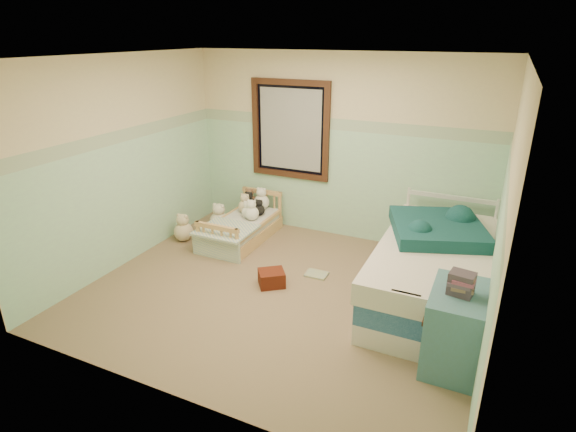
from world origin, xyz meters
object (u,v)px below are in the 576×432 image
at_px(dresser, 454,328).
at_px(floor_book, 316,274).
at_px(twin_bed_frame, 431,292).
at_px(toddler_bed_frame, 242,234).
at_px(plush_floor_tan, 184,232).
at_px(red_pillow, 272,278).
at_px(plush_floor_cream, 219,221).

xyz_separation_m(dresser, floor_book, (-1.65, 0.97, -0.34)).
height_order(twin_bed_frame, dresser, dresser).
relative_size(toddler_bed_frame, plush_floor_tan, 4.85).
xyz_separation_m(toddler_bed_frame, red_pillow, (0.95, -0.96, 0.01)).
bearing_deg(plush_floor_tan, floor_book, -4.26).
xyz_separation_m(plush_floor_cream, plush_floor_tan, (-0.26, -0.51, -0.01)).
distance_m(toddler_bed_frame, plush_floor_tan, 0.81).
height_order(toddler_bed_frame, plush_floor_tan, plush_floor_tan).
distance_m(twin_bed_frame, dresser, 1.04).
height_order(toddler_bed_frame, plush_floor_cream, plush_floor_cream).
height_order(twin_bed_frame, red_pillow, twin_bed_frame).
distance_m(plush_floor_tan, twin_bed_frame, 3.38).
relative_size(dresser, red_pillow, 2.49).
bearing_deg(dresser, red_pillow, 165.14).
relative_size(plush_floor_cream, red_pillow, 0.98).
bearing_deg(dresser, plush_floor_tan, 163.07).
bearing_deg(plush_floor_tan, dresser, -16.93).
relative_size(red_pillow, floor_book, 1.11).
distance_m(plush_floor_cream, plush_floor_tan, 0.57).
bearing_deg(twin_bed_frame, red_pillow, -166.02).
height_order(plush_floor_tan, twin_bed_frame, plush_floor_tan).
distance_m(plush_floor_tan, floor_book, 2.06).
xyz_separation_m(plush_floor_cream, twin_bed_frame, (3.12, -0.67, -0.03)).
height_order(dresser, red_pillow, dresser).
xyz_separation_m(plush_floor_cream, floor_book, (1.79, -0.67, -0.13)).
distance_m(twin_bed_frame, floor_book, 1.33).
bearing_deg(twin_bed_frame, dresser, -71.80).
xyz_separation_m(toddler_bed_frame, dresser, (2.98, -1.50, 0.27)).
bearing_deg(toddler_bed_frame, plush_floor_tan, -152.42).
distance_m(toddler_bed_frame, red_pillow, 1.35).
xyz_separation_m(toddler_bed_frame, floor_book, (1.33, -0.53, -0.07)).
relative_size(plush_floor_tan, red_pillow, 0.93).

